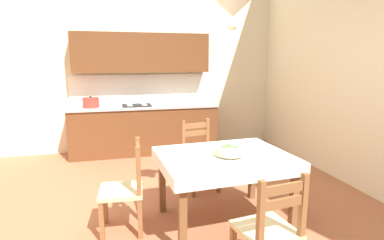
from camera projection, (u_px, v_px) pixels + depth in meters
name	position (u px, v px, depth m)	size (l,w,h in m)	color
ground_plane	(163.00, 233.00, 3.19)	(6.00, 6.75, 0.10)	#A86042
wall_back	(136.00, 40.00, 5.77)	(6.00, 0.12, 4.20)	beige
kitchen_cabinetry	(144.00, 107.00, 5.71)	(2.70, 0.63, 2.20)	brown
dining_table	(224.00, 166.00, 3.22)	(1.40, 1.12, 0.75)	brown
dining_chair_camera_side	(269.00, 232.00, 2.32)	(0.47, 0.47, 0.93)	#D1BC89
dining_chair_tv_side	(125.00, 189.00, 3.08)	(0.45, 0.45, 0.93)	#D1BC89
dining_chair_kitchen_side	(199.00, 157.00, 4.12)	(0.48, 0.48, 0.93)	#D1BC89
fruit_bowl	(229.00, 151.00, 3.12)	(0.30, 0.30, 0.12)	beige
pendant_lamp	(233.00, 10.00, 2.90)	(0.32, 0.32, 0.80)	black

